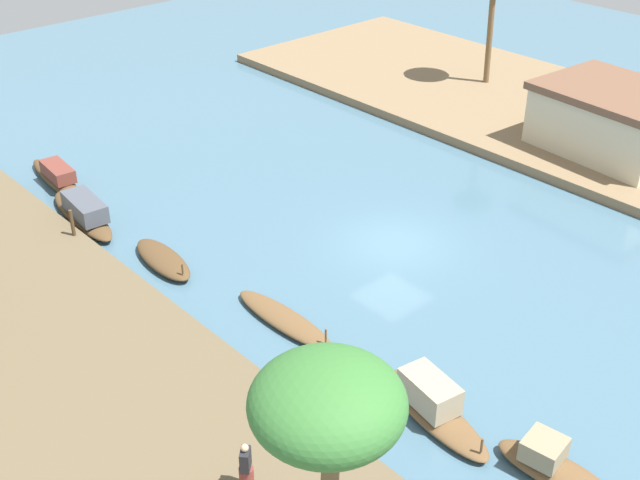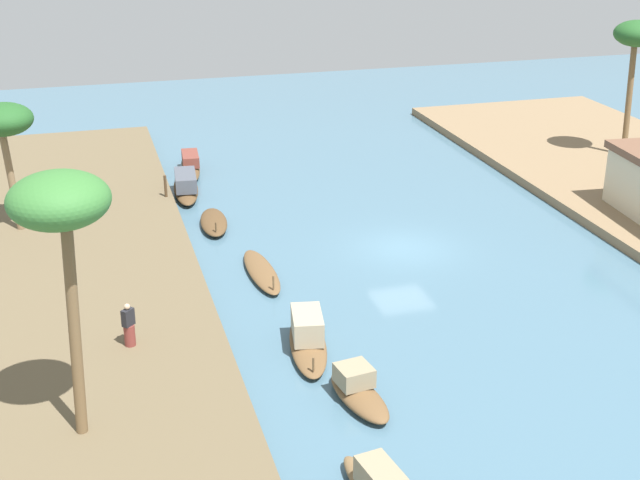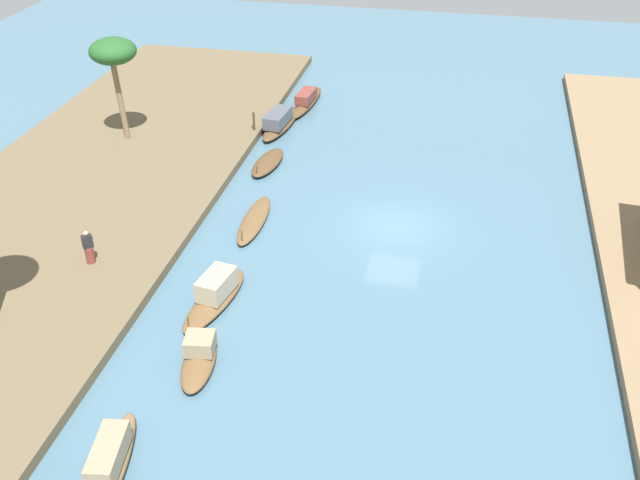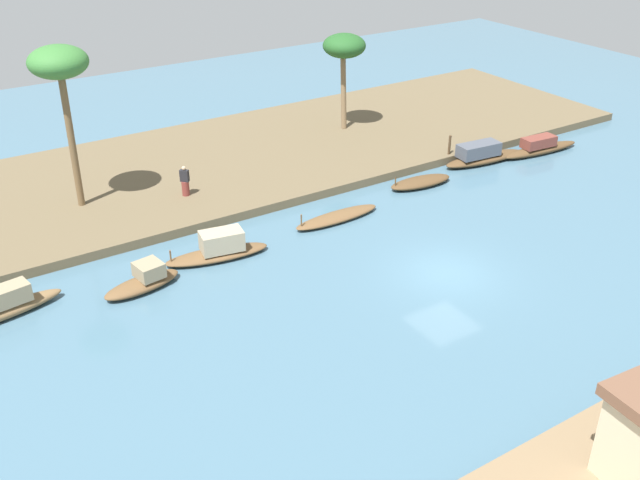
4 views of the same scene
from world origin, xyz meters
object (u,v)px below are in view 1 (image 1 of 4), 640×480
Objects in this scene: sampan_upstream_small at (432,404)px; person_on_near_bank at (246,471)px; sampan_midstream at (163,259)px; riverside_building at (615,119)px; sampan_downstream_large at (552,465)px; palm_tree_left_far at (327,414)px; mooring_post at (72,223)px; sampan_with_tall_canopy at (83,212)px; sampan_open_hull at (284,319)px; sampan_near_left_bank at (58,178)px.

sampan_upstream_small is 3.03× the size of person_on_near_bank.
sampan_midstream is 0.51× the size of riverside_building.
sampan_downstream_large is 2.20× the size of person_on_near_bank.
palm_tree_left_far is at bearing -16.20° from sampan_midstream.
mooring_post is at bearing 167.04° from palm_tree_left_far.
person_on_near_bank is 0.20× the size of palm_tree_left_far.
sampan_upstream_small is at bearing 11.06° from sampan_midstream.
riverside_building reaches higher than mooring_post.
sampan_with_tall_canopy is at bearing 164.90° from palm_tree_left_far.
sampan_with_tall_canopy is 4.97m from sampan_midstream.
sampan_open_hull is 4.18× the size of mooring_post.
sampan_open_hull is 0.60× the size of palm_tree_left_far.
sampan_midstream is (-12.19, -1.24, -0.23)m from sampan_upstream_small.
sampan_with_tall_canopy is 4.78× the size of mooring_post.
sampan_midstream is 12.11m from person_on_near_bank.
sampan_near_left_bank is 25.54m from riverside_building.
sampan_downstream_large is at bearing 19.79° from sampan_upstream_small.
sampan_upstream_small is 10.67m from palm_tree_left_far.
sampan_near_left_bank is (-14.65, -0.83, 0.21)m from sampan_open_hull.
sampan_with_tall_canopy is 0.69× the size of palm_tree_left_far.
sampan_upstream_small is at bearing 1.08° from sampan_open_hull.
palm_tree_left_far reaches higher than mooring_post.
sampan_open_hull is (-9.89, -0.89, -0.19)m from sampan_downstream_large.
sampan_near_left_bank is at bearing 159.81° from mooring_post.
riverside_building is at bearing 108.35° from sampan_downstream_large.
sampan_midstream is 18.38m from palm_tree_left_far.
mooring_post is at bearing -33.52° from sampan_with_tall_canopy.
palm_tree_left_far is (0.03, -8.09, 6.78)m from sampan_downstream_large.
sampan_near_left_bank is 3.53× the size of person_on_near_bank.
sampan_near_left_bank is at bearing -146.23° from person_on_near_bank.
person_on_near_bank reaches higher than sampan_near_left_bank.
sampan_downstream_large is 3.08× the size of mooring_post.
riverside_building is (-5.07, 25.53, 0.85)m from person_on_near_bank.
sampan_upstream_small is 0.65× the size of riverside_building.
sampan_open_hull is 7.73m from person_on_near_bank.
person_on_near_bank is at bearing -134.26° from sampan_downstream_large.
mooring_post reaches higher than sampan_upstream_small.
sampan_upstream_small is 0.61× the size of palm_tree_left_far.
riverside_building is at bearing 117.13° from sampan_upstream_small.
sampan_open_hull is 2.98× the size of person_on_near_bank.
sampan_midstream is at bearing -164.31° from sampan_upstream_small.
sampan_upstream_small is 6.00m from person_on_near_bank.
mooring_post is (-15.69, -3.01, 0.54)m from sampan_upstream_small.
sampan_midstream is at bearing 26.92° from mooring_post.
palm_tree_left_far reaches higher than person_on_near_bank.
sampan_midstream is at bearing -155.25° from person_on_near_bank.
sampan_with_tall_canopy is at bearing -112.56° from riverside_building.
person_on_near_bank is (19.89, -4.79, 0.71)m from sampan_near_left_bank.
riverside_building reaches higher than sampan_upstream_small.
sampan_upstream_small reaches higher than sampan_open_hull.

